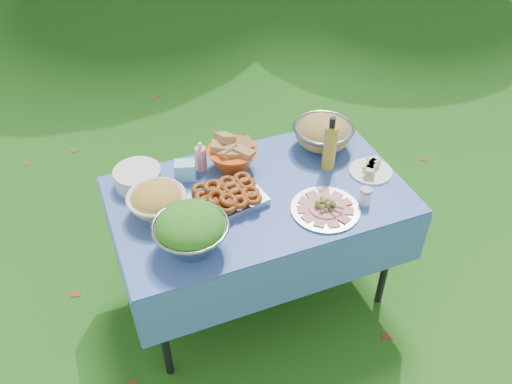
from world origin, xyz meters
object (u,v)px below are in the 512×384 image
at_px(bread_bowl, 232,153).
at_px(charcuterie_platter, 326,204).
at_px(salad_bowl, 191,230).
at_px(picnic_table, 259,246).
at_px(plate_stack, 138,177).
at_px(oil_bottle, 330,144).
at_px(pasta_bowl_steel, 323,133).

relative_size(bread_bowl, charcuterie_platter, 0.79).
bearing_deg(charcuterie_platter, salad_bowl, 179.88).
bearing_deg(picnic_table, plate_stack, 151.07).
relative_size(plate_stack, oil_bottle, 0.77).
distance_m(salad_bowl, pasta_bowl_steel, 1.01).
height_order(picnic_table, charcuterie_platter, charcuterie_platter).
relative_size(salad_bowl, charcuterie_platter, 1.01).
relative_size(picnic_table, bread_bowl, 5.52).
xyz_separation_m(plate_stack, oil_bottle, (0.96, -0.24, 0.11)).
bearing_deg(salad_bowl, bread_bowl, 52.86).
distance_m(salad_bowl, charcuterie_platter, 0.67).
xyz_separation_m(picnic_table, bread_bowl, (-0.05, 0.25, 0.47)).
xyz_separation_m(salad_bowl, plate_stack, (-0.13, 0.53, -0.07)).
distance_m(picnic_table, charcuterie_platter, 0.54).
height_order(plate_stack, charcuterie_platter, plate_stack).
bearing_deg(oil_bottle, pasta_bowl_steel, 71.70).
relative_size(picnic_table, pasta_bowl_steel, 4.42).
distance_m(bread_bowl, oil_bottle, 0.51).
xyz_separation_m(picnic_table, plate_stack, (-0.54, 0.30, 0.42)).
height_order(bread_bowl, pasta_bowl_steel, same).
relative_size(picnic_table, plate_stack, 6.09).
xyz_separation_m(charcuterie_platter, oil_bottle, (0.16, 0.29, 0.12)).
bearing_deg(plate_stack, salad_bowl, -76.58).
height_order(salad_bowl, plate_stack, salad_bowl).
xyz_separation_m(picnic_table, charcuterie_platter, (0.25, -0.23, 0.42)).
distance_m(pasta_bowl_steel, charcuterie_platter, 0.53).
relative_size(charcuterie_platter, oil_bottle, 1.07).
xyz_separation_m(picnic_table, pasta_bowl_steel, (0.48, 0.25, 0.47)).
bearing_deg(pasta_bowl_steel, plate_stack, 177.17).
bearing_deg(charcuterie_platter, pasta_bowl_steel, 64.70).
relative_size(salad_bowl, plate_stack, 1.40).
relative_size(picnic_table, salad_bowl, 4.35).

